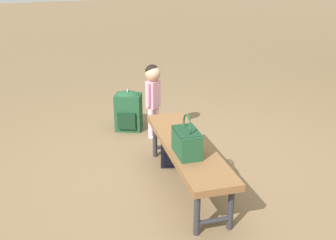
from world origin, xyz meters
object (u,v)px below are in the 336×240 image
handbag (187,141)px  backpack_large (128,110)px  backpack_small (171,149)px  park_bench (187,149)px  child_standing (153,90)px

handbag → backpack_large: handbag is taller
handbag → backpack_large: (1.74, -0.11, -0.31)m
backpack_large → backpack_small: bearing=-176.8°
park_bench → handbag: size_ratio=4.47×
backpack_small → park_bench: bearing=172.5°
park_bench → handbag: bearing=150.0°
backpack_large → park_bench: bearing=-179.9°
backpack_large → backpack_small: (-1.10, -0.06, -0.09)m
backpack_large → child_standing: bearing=-150.7°
backpack_small → child_standing: bearing=-9.8°
child_standing → park_bench: bearing=171.1°
child_standing → backpack_large: 0.51m
child_standing → backpack_small: size_ratio=2.47×
handbag → backpack_small: size_ratio=1.01×
handbag → backpack_small: (0.64, -0.17, -0.39)m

